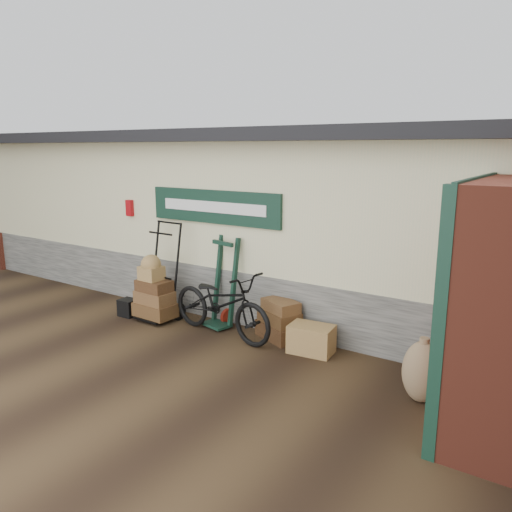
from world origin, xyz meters
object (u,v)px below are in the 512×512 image
(porter_trolley, at_px, (162,270))
(wicker_hamper, at_px, (311,339))
(suitcase_stack, at_px, (279,319))
(green_barrow, at_px, (223,282))
(black_trunk, at_px, (128,308))
(bicycle, at_px, (221,300))

(porter_trolley, xyz_separation_m, wicker_hamper, (2.85, 0.07, -0.65))
(suitcase_stack, height_order, wicker_hamper, suitcase_stack)
(green_barrow, xyz_separation_m, suitcase_stack, (1.07, 0.02, -0.43))
(green_barrow, bearing_deg, black_trunk, -148.96)
(porter_trolley, distance_m, bicycle, 1.40)
(suitcase_stack, bearing_deg, green_barrow, -178.97)
(porter_trolley, relative_size, black_trunk, 5.66)
(suitcase_stack, xyz_separation_m, wicker_hamper, (0.67, -0.22, -0.11))
(porter_trolley, distance_m, wicker_hamper, 2.93)
(wicker_hamper, distance_m, bicycle, 1.55)
(suitcase_stack, relative_size, bicycle, 0.35)
(wicker_hamper, relative_size, bicycle, 0.31)
(black_trunk, bearing_deg, bicycle, 4.94)
(wicker_hamper, xyz_separation_m, black_trunk, (-3.43, -0.36, -0.05))
(suitcase_stack, bearing_deg, black_trunk, -168.23)
(black_trunk, height_order, bicycle, bicycle)
(wicker_hamper, height_order, bicycle, bicycle)
(bicycle, bearing_deg, porter_trolley, 92.57)
(suitcase_stack, xyz_separation_m, black_trunk, (-2.76, -0.57, -0.17))
(porter_trolley, xyz_separation_m, green_barrow, (1.11, 0.27, -0.11))
(porter_trolley, height_order, black_trunk, porter_trolley)
(porter_trolley, xyz_separation_m, bicycle, (1.37, -0.12, -0.26))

